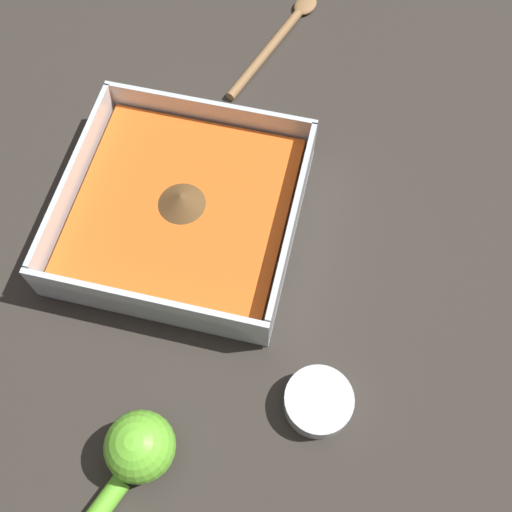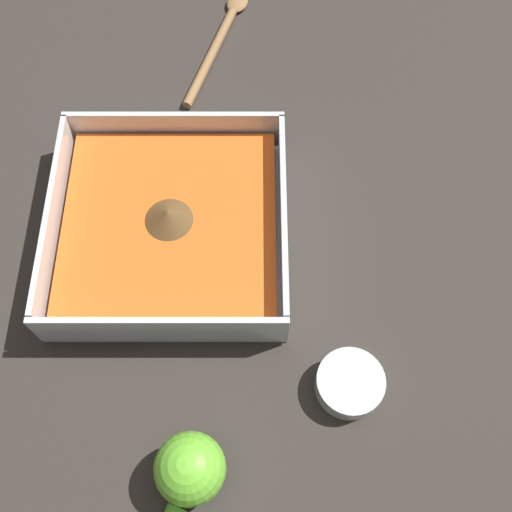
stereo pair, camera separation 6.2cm
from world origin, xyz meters
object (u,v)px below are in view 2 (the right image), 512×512
at_px(spice_bowl, 350,384).
at_px(lemon_squeezer, 184,484).
at_px(wooden_spoon, 221,39).
at_px(square_dish, 172,228).

height_order(spice_bowl, lemon_squeezer, lemon_squeezer).
bearing_deg(lemon_squeezer, wooden_spoon, 19.59).
relative_size(lemon_squeezer, wooden_spoon, 0.88).
relative_size(spice_bowl, lemon_squeezer, 0.37).
height_order(spice_bowl, wooden_spoon, spice_bowl).
bearing_deg(spice_bowl, lemon_squeezer, -148.90).
xyz_separation_m(spice_bowl, lemon_squeezer, (-0.15, -0.09, 0.02)).
bearing_deg(lemon_squeezer, square_dish, 27.48).
bearing_deg(spice_bowl, wooden_spoon, 106.83).
bearing_deg(spice_bowl, square_dish, 137.43).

